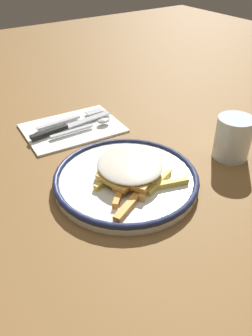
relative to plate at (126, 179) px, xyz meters
name	(u,v)px	position (x,y,z in m)	size (l,w,h in m)	color
ground_plane	(126,184)	(0.00, 0.00, -0.01)	(2.60, 2.60, 0.00)	brown
plate	(126,179)	(0.00, 0.00, 0.00)	(0.27, 0.27, 0.02)	silver
fries_heap	(132,170)	(0.01, 0.01, 0.02)	(0.17, 0.16, 0.03)	gold
napkin	(73,127)	(-0.25, 0.01, -0.01)	(0.16, 0.22, 0.01)	white
fork	(71,119)	(-0.27, 0.03, 0.00)	(0.02, 0.18, 0.01)	silver
knife	(65,127)	(-0.24, 0.00, 0.00)	(0.03, 0.21, 0.01)	black
spoon	(91,125)	(-0.22, 0.05, 0.00)	(0.02, 0.15, 0.01)	silver
water_glass	(233,138)	(0.04, 0.23, 0.03)	(0.07, 0.07, 0.09)	silver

